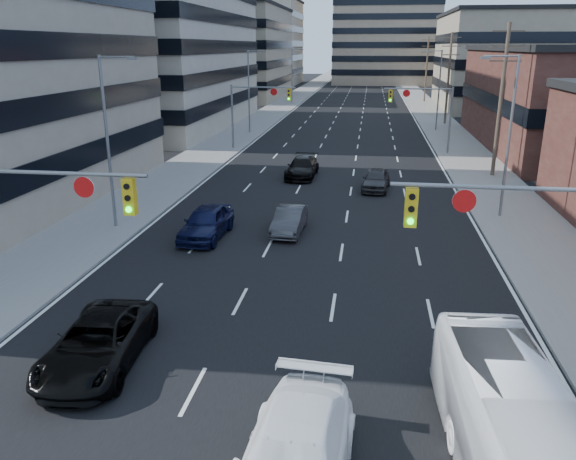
% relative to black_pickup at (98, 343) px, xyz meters
% --- Properties ---
extents(road_surface, '(18.00, 300.00, 0.02)m').
position_rel_black_pickup_xyz_m(road_surface, '(5.10, 123.03, -0.73)').
color(road_surface, black).
rests_on(road_surface, ground).
extents(sidewalk_left, '(5.00, 300.00, 0.15)m').
position_rel_black_pickup_xyz_m(sidewalk_left, '(-6.40, 123.03, -0.67)').
color(sidewalk_left, slate).
rests_on(sidewalk_left, ground).
extents(sidewalk_right, '(5.00, 300.00, 0.15)m').
position_rel_black_pickup_xyz_m(sidewalk_right, '(16.60, 123.03, -0.67)').
color(sidewalk_right, slate).
rests_on(sidewalk_right, ground).
extents(office_left_mid, '(26.00, 34.00, 28.00)m').
position_rel_black_pickup_xyz_m(office_left_mid, '(-21.90, 53.03, 13.26)').
color(office_left_mid, '#ADA089').
rests_on(office_left_mid, ground).
extents(office_left_far, '(20.00, 30.00, 16.00)m').
position_rel_black_pickup_xyz_m(office_left_far, '(-18.90, 93.03, 7.26)').
color(office_left_far, gray).
rests_on(office_left_far, ground).
extents(office_right_far, '(22.00, 28.00, 14.00)m').
position_rel_black_pickup_xyz_m(office_right_far, '(30.10, 81.03, 6.26)').
color(office_right_far, gray).
rests_on(office_right_far, ground).
extents(bg_block_left, '(24.00, 24.00, 20.00)m').
position_rel_black_pickup_xyz_m(bg_block_left, '(-22.90, 133.03, 9.26)').
color(bg_block_left, '#ADA089').
rests_on(bg_block_left, ground).
extents(bg_block_right, '(22.00, 22.00, 12.00)m').
position_rel_black_pickup_xyz_m(bg_block_right, '(37.10, 123.03, 5.26)').
color(bg_block_right, gray).
rests_on(bg_block_right, ground).
extents(signal_near_left, '(6.59, 0.33, 6.00)m').
position_rel_black_pickup_xyz_m(signal_near_left, '(-2.35, 1.03, 3.58)').
color(signal_near_left, slate).
rests_on(signal_near_left, ground).
extents(signal_near_right, '(6.59, 0.33, 6.00)m').
position_rel_black_pickup_xyz_m(signal_near_right, '(12.56, 1.03, 3.58)').
color(signal_near_right, slate).
rests_on(signal_near_right, ground).
extents(signal_far_left, '(6.09, 0.33, 6.00)m').
position_rel_black_pickup_xyz_m(signal_far_left, '(-2.58, 38.03, 3.56)').
color(signal_far_left, slate).
rests_on(signal_far_left, ground).
extents(signal_far_right, '(6.09, 0.33, 6.00)m').
position_rel_black_pickup_xyz_m(signal_far_right, '(12.79, 38.03, 3.56)').
color(signal_far_right, slate).
rests_on(signal_far_right, ground).
extents(utility_pole_block, '(2.20, 0.28, 11.00)m').
position_rel_black_pickup_xyz_m(utility_pole_block, '(17.30, 29.03, 5.03)').
color(utility_pole_block, '#4C3D2D').
rests_on(utility_pole_block, ground).
extents(utility_pole_midblock, '(2.20, 0.28, 11.00)m').
position_rel_black_pickup_xyz_m(utility_pole_midblock, '(17.30, 59.03, 5.03)').
color(utility_pole_midblock, '#4C3D2D').
rests_on(utility_pole_midblock, ground).
extents(utility_pole_distant, '(2.20, 0.28, 11.00)m').
position_rel_black_pickup_xyz_m(utility_pole_distant, '(17.30, 89.03, 5.03)').
color(utility_pole_distant, '#4C3D2D').
rests_on(utility_pole_distant, ground).
extents(streetlight_left_near, '(2.03, 0.22, 9.00)m').
position_rel_black_pickup_xyz_m(streetlight_left_near, '(-5.24, 13.03, 4.31)').
color(streetlight_left_near, slate).
rests_on(streetlight_left_near, ground).
extents(streetlight_left_mid, '(2.03, 0.22, 9.00)m').
position_rel_black_pickup_xyz_m(streetlight_left_mid, '(-5.24, 48.03, 4.31)').
color(streetlight_left_mid, slate).
rests_on(streetlight_left_mid, ground).
extents(streetlight_left_far, '(2.03, 0.22, 9.00)m').
position_rel_black_pickup_xyz_m(streetlight_left_far, '(-5.24, 83.03, 4.31)').
color(streetlight_left_far, slate).
rests_on(streetlight_left_far, ground).
extents(streetlight_right_near, '(2.03, 0.22, 9.00)m').
position_rel_black_pickup_xyz_m(streetlight_right_near, '(15.44, 18.03, 4.31)').
color(streetlight_right_near, slate).
rests_on(streetlight_right_near, ground).
extents(streetlight_right_far, '(2.03, 0.22, 9.00)m').
position_rel_black_pickup_xyz_m(streetlight_right_far, '(15.44, 53.03, 4.31)').
color(streetlight_right_far, slate).
rests_on(streetlight_right_far, ground).
extents(black_pickup, '(2.87, 5.52, 1.49)m').
position_rel_black_pickup_xyz_m(black_pickup, '(0.00, 0.00, 0.00)').
color(black_pickup, black).
rests_on(black_pickup, ground).
extents(sedan_blue, '(2.13, 4.88, 1.64)m').
position_rel_black_pickup_xyz_m(sedan_blue, '(-0.10, 12.28, 0.08)').
color(sedan_blue, black).
rests_on(sedan_blue, ground).
extents(sedan_grey_center, '(1.57, 4.11, 1.34)m').
position_rel_black_pickup_xyz_m(sedan_grey_center, '(4.01, 13.71, -0.07)').
color(sedan_grey_center, '#343437').
rests_on(sedan_grey_center, ground).
extents(sedan_black_far, '(2.27, 5.19, 1.49)m').
position_rel_black_pickup_xyz_m(sedan_black_far, '(3.10, 26.91, 0.00)').
color(sedan_black_far, black).
rests_on(sedan_black_far, ground).
extents(sedan_grey_right, '(2.10, 4.39, 1.45)m').
position_rel_black_pickup_xyz_m(sedan_grey_right, '(8.58, 23.75, -0.02)').
color(sedan_grey_right, '#2B2B2D').
rests_on(sedan_grey_right, ground).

